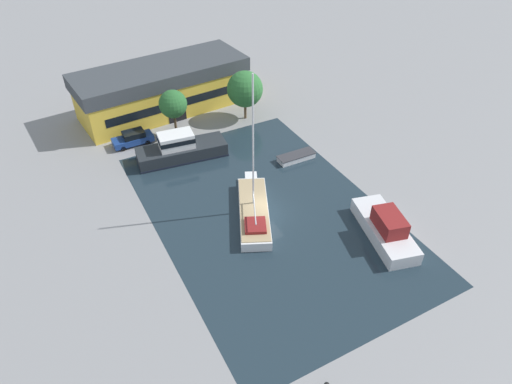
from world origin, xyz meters
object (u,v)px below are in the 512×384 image
quay_tree_near_building (173,104)px  sailboat_moored (254,210)px  cabin_boat (385,228)px  quay_tree_by_water (245,89)px  parked_car (133,138)px  small_dinghy (296,157)px  warehouse_building (163,88)px  motor_cruiser (181,149)px

quay_tree_near_building → sailboat_moored: 17.68m
sailboat_moored → cabin_boat: sailboat_moored is taller
quay_tree_by_water → cabin_boat: (1.11, -25.56, -3.02)m
parked_car → small_dinghy: 19.24m
sailboat_moored → cabin_boat: size_ratio=1.61×
warehouse_building → small_dinghy: bearing=-69.0°
quay_tree_near_building → parked_car: bearing=172.0°
small_dinghy → quay_tree_near_building: bearing=-137.2°
quay_tree_near_building → cabin_boat: 27.74m
cabin_boat → sailboat_moored: bearing=152.4°
parked_car → small_dinghy: (15.19, -11.79, -0.48)m
warehouse_building → sailboat_moored: size_ratio=1.59×
quay_tree_near_building → small_dinghy: bearing=-47.6°
sailboat_moored → motor_cruiser: sailboat_moored is taller
quay_tree_by_water → sailboat_moored: 19.39m
quay_tree_by_water → cabin_boat: bearing=-87.5°
warehouse_building → parked_car: 9.27m
parked_car → small_dinghy: bearing=-128.1°
small_dinghy → motor_cruiser: bearing=-119.4°
quay_tree_by_water → sailboat_moored: bearing=-114.7°
sailboat_moored → parked_car: bearing=134.8°
quay_tree_near_building → cabin_boat: quay_tree_near_building is taller
motor_cruiser → parked_car: bearing=43.2°
cabin_boat → parked_car: bearing=135.3°
parked_car → cabin_boat: bearing=-149.5°
warehouse_building → cabin_boat: 34.11m
parked_car → cabin_boat: cabin_boat is taller
warehouse_building → parked_car: size_ratio=4.79×
quay_tree_near_building → quay_tree_by_water: quay_tree_by_water is taller
warehouse_building → cabin_boat: warehouse_building is taller
warehouse_building → quay_tree_near_building: (-1.08, -7.26, 1.24)m
small_dinghy → cabin_boat: 14.39m
warehouse_building → parked_car: (-6.17, -6.55, -2.24)m
parked_car → motor_cruiser: size_ratio=0.45×
sailboat_moored → motor_cruiser: (-2.60, 12.60, 0.52)m
warehouse_building → quay_tree_near_building: bearing=-103.6°
quay_tree_by_water → cabin_boat: quay_tree_by_water is taller
warehouse_building → cabin_boat: (9.44, -32.71, -2.06)m
quay_tree_by_water → parked_car: 14.86m
quay_tree_near_building → motor_cruiser: quay_tree_near_building is taller
parked_car → sailboat_moored: (6.52, -17.95, -0.20)m
quay_tree_by_water → small_dinghy: (0.70, -11.19, -3.69)m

